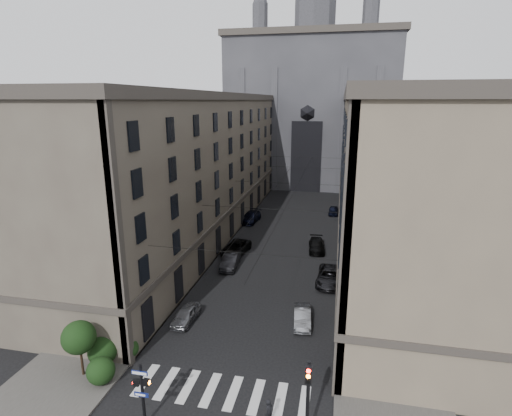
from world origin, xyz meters
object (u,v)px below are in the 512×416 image
Objects in this scene: car_left_near at (186,315)px; car_left_midfar at (236,248)px; car_right_near at (302,317)px; car_right_midfar at (317,245)px; pedestrian at (269,412)px; pedestrian_signal_left at (142,390)px; car_right_midnear at (330,276)px; car_right_far at (333,210)px; traffic_light_right at (308,394)px; car_left_far at (251,217)px; gothic_tower at (312,101)px; car_left_midnear at (230,261)px.

car_left_midfar is at bearing 92.46° from car_left_near.
car_right_near is 17.02m from car_right_midfar.
car_right_midfar is 2.88× the size of pedestrian.
car_right_midnear is at bearing 64.86° from pedestrian_signal_left.
car_right_midnear reaches higher than car_right_far.
car_right_midfar is 28.09m from pedestrian.
car_right_far is (11.30, 35.71, 0.00)m from car_left_near.
traffic_light_right is at bearing -40.71° from car_left_near.
car_left_midfar reaches higher than car_right_midfar.
car_left_midfar reaches higher than car_right_near.
traffic_light_right is at bearing -89.00° from car_right_midnear.
car_right_near is (10.44, -27.07, -0.13)m from car_left_far.
pedestrian_signal_left is 1.06× the size of car_right_far.
gothic_tower reaches higher than car_left_far.
car_right_near is 34.04m from car_right_far.
car_right_midfar is (-1.84, 8.87, -0.07)m from car_right_midnear.
car_right_midfar is (-1.24, 29.15, -2.61)m from traffic_light_right.
car_left_midfar is at bearing -167.54° from car_right_midfar.
traffic_light_right is at bearing -68.83° from car_left_midnear.
car_left_midfar is 22.85m from car_right_far.
car_right_midnear is 19.41m from pedestrian.
car_left_far is at bearing 93.88° from pedestrian_signal_left.
car_right_far is (9.54, 46.54, -1.68)m from pedestrian_signal_left.
car_right_midfar is at bearing 75.09° from pedestrian_signal_left.
car_left_far reaches higher than car_right_far.
pedestrian_signal_left is at bearing 123.98° from pedestrian.
traffic_light_right is at bearing -89.60° from car_right_near.
gothic_tower is at bearing 24.43° from pedestrian.
car_left_midnear is at bearing -76.41° from car_left_midfar.
car_right_far is at bearing 93.08° from car_right_midnear.
car_right_near is at bearing -48.93° from car_left_midfar.
car_left_near is at bearing -94.82° from gothic_tower.
pedestrian_signal_left reaches higher than car_left_far.
car_left_midnear reaches higher than car_left_midfar.
pedestrian is (8.67, -9.34, 0.17)m from car_left_near.
pedestrian reaches higher than car_right_far.
car_left_far reaches higher than car_left_near.
car_left_midfar is 1.40× the size of car_right_far.
car_left_near is at bearing -175.80° from car_right_near.
gothic_tower is 12.51× the size of car_left_midnear.
pedestrian_signal_left reaches higher than car_right_far.
car_right_far reaches higher than car_left_near.
gothic_tower is at bearing 87.97° from car_right_near.
car_right_far is at bearing 79.37° from car_right_midfar.
pedestrian_signal_left is at bearing -112.45° from car_right_midnear.
car_right_midfar is (9.64, 18.74, 0.04)m from car_left_near.
car_right_midnear is (1.96, 8.15, 0.10)m from car_right_near.
car_left_midnear is 1.19× the size of car_right_near.
pedestrian_signal_left is 22.63m from car_left_midnear.
car_left_midnear is 26.27m from car_right_far.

